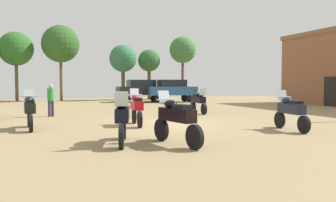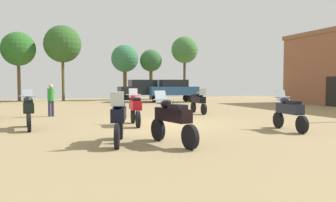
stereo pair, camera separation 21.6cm
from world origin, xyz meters
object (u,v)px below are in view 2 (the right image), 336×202
person_1 (51,98)px  motorcycle_6 (28,110)px  motorcycle_5 (119,118)px  car_3 (143,89)px  tree_7 (125,59)px  tree_1 (18,49)px  motorcycle_4 (289,111)px  car_1 (173,89)px  motorcycle_2 (135,107)px  tree_5 (63,44)px  motorcycle_1 (199,101)px  tree_8 (185,50)px  motorcycle_7 (172,118)px  tree_6 (151,61)px

person_1 → motorcycle_6: bearing=-122.7°
motorcycle_5 → car_3: (5.95, 20.67, 0.44)m
motorcycle_6 → tree_7: bearing=64.5°
car_3 → tree_1: (-10.73, 5.02, 3.71)m
car_3 → motorcycle_4: bearing=-179.9°
tree_7 → car_1: bearing=-58.6°
motorcycle_4 → car_3: 19.94m
motorcycle_2 → tree_5: (-2.20, 21.11, 4.69)m
motorcycle_1 → tree_8: (5.68, 16.80, 4.50)m
motorcycle_4 → tree_7: bearing=98.7°
car_1 → tree_5: size_ratio=0.61×
motorcycle_7 → tree_6: size_ratio=0.44×
car_1 → tree_1: 15.11m
motorcycle_2 → car_3: (4.56, 16.68, 0.44)m
car_3 → tree_8: tree_8 is taller
motorcycle_7 → motorcycle_1: bearing=49.1°
motorcycle_1 → motorcycle_4: bearing=93.3°
car_3 → tree_8: (5.72, 4.27, 4.04)m
car_3 → person_1: bearing=145.5°
tree_6 → motorcycle_6: bearing=-116.8°
motorcycle_6 → car_3: (8.57, 16.55, 0.45)m
motorcycle_6 → tree_5: 21.58m
motorcycle_5 → tree_5: bearing=-74.0°
motorcycle_7 → tree_8: 27.91m
person_1 → tree_5: 16.80m
motorcycle_4 → car_1: (2.11, 18.59, 0.46)m
tree_5 → motorcycle_7: bearing=-85.1°
motorcycle_2 → tree_6: (6.54, 20.97, 3.23)m
motorcycle_5 → tree_6: (7.93, 24.96, 3.22)m
person_1 → tree_6: size_ratio=0.32×
motorcycle_1 → motorcycle_7: 9.89m
motorcycle_6 → tree_1: size_ratio=0.34×
motorcycle_6 → tree_6: size_ratio=0.42×
motorcycle_7 → tree_6: (6.56, 25.57, 3.22)m
motorcycle_4 → tree_7: (-1.16, 23.95, 3.41)m
motorcycle_4 → car_3: car_3 is taller
tree_8 → motorcycle_5: bearing=-115.1°
tree_8 → tree_1: bearing=177.4°
motorcycle_2 → person_1: size_ratio=1.30×
motorcycle_4 → motorcycle_2: bearing=152.4°
motorcycle_1 → tree_5: bearing=-67.3°
tree_7 → motorcycle_4: bearing=-87.2°
tree_5 → motorcycle_4: bearing=-73.7°
motorcycle_4 → tree_1: tree_1 is taller
tree_8 → tree_7: bearing=-177.9°
tree_1 → tree_5: tree_5 is taller
motorcycle_1 → motorcycle_7: size_ratio=0.94×
tree_6 → tree_7: size_ratio=0.93×
car_3 → tree_5: bearing=55.9°
motorcycle_1 → car_3: car_3 is taller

